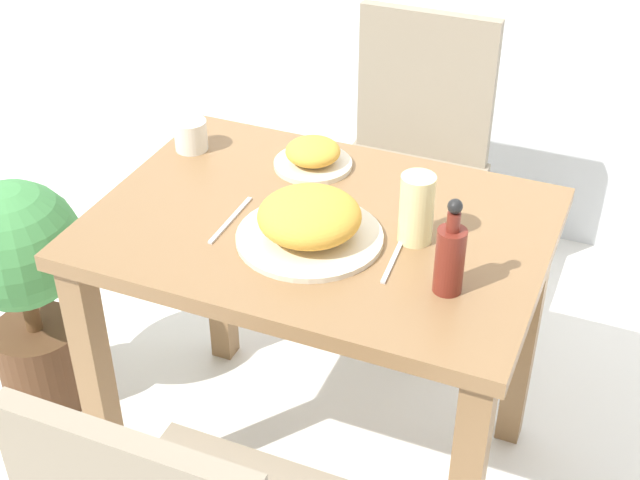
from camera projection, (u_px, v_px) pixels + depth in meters
ground_plane at (320, 463)px, 2.28m from camera, size 16.00×16.00×0.00m
dining_table at (320, 271)px, 1.93m from camera, size 0.94×0.67×0.74m
chair_far at (410, 156)px, 2.55m from camera, size 0.42×0.42×0.90m
food_plate at (309, 221)px, 1.77m from camera, size 0.30×0.30×0.10m
side_plate at (313, 155)px, 2.03m from camera, size 0.18×0.18×0.07m
drink_cup at (191, 135)px, 2.09m from camera, size 0.08×0.08×0.07m
juice_glass at (417, 209)px, 1.76m from camera, size 0.07×0.07×0.15m
sauce_bottle at (450, 256)px, 1.62m from camera, size 0.06×0.06×0.20m
fork_utensil at (231, 220)px, 1.85m from camera, size 0.01×0.19×0.00m
spoon_utensil at (394, 258)px, 1.74m from camera, size 0.02×0.17×0.00m
potted_plant_left at (23, 280)px, 2.25m from camera, size 0.33×0.33×0.67m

